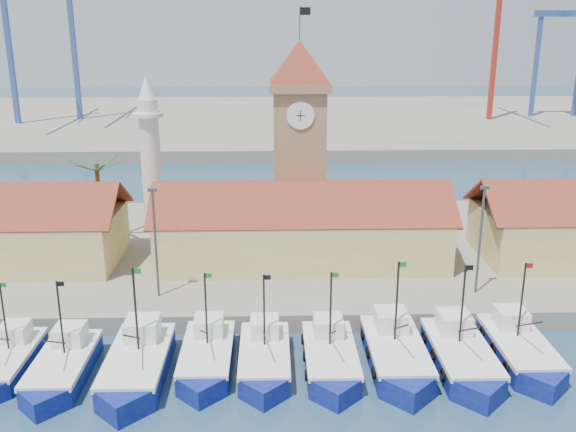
{
  "coord_description": "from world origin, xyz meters",
  "views": [
    {
      "loc": [
        -2.74,
        -36.3,
        22.93
      ],
      "look_at": [
        -1.31,
        18.0,
        6.37
      ],
      "focal_mm": 40.0,
      "sensor_mm": 36.0,
      "label": 1
    }
  ],
  "objects_px": {
    "boat_0": "(5,364)",
    "clock_tower": "(299,138)",
    "boat_4": "(265,361)",
    "minaret": "(151,157)"
  },
  "relations": [
    {
      "from": "boat_0",
      "to": "clock_tower",
      "type": "height_order",
      "value": "clock_tower"
    },
    {
      "from": "boat_4",
      "to": "clock_tower",
      "type": "relative_size",
      "value": 0.41
    },
    {
      "from": "minaret",
      "to": "boat_0",
      "type": "bearing_deg",
      "value": -103.09
    },
    {
      "from": "boat_0",
      "to": "minaret",
      "type": "bearing_deg",
      "value": 76.91
    },
    {
      "from": "boat_0",
      "to": "clock_tower",
      "type": "distance_m",
      "value": 33.21
    },
    {
      "from": "boat_0",
      "to": "minaret",
      "type": "xyz_separation_m",
      "value": [
        5.87,
        25.25,
        9.04
      ]
    },
    {
      "from": "boat_4",
      "to": "minaret",
      "type": "distance_m",
      "value": 29.31
    },
    {
      "from": "clock_tower",
      "to": "minaret",
      "type": "bearing_deg",
      "value": 172.39
    },
    {
      "from": "boat_4",
      "to": "boat_0",
      "type": "bearing_deg",
      "value": 179.73
    },
    {
      "from": "boat_0",
      "to": "minaret",
      "type": "relative_size",
      "value": 0.54
    }
  ]
}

